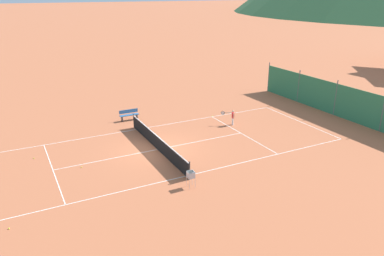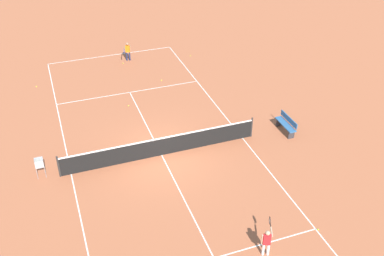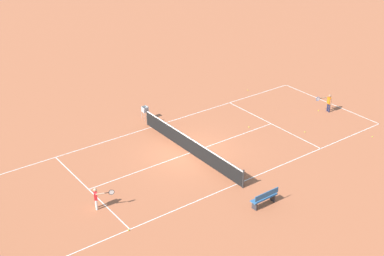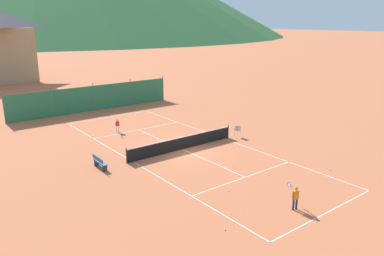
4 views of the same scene
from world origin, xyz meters
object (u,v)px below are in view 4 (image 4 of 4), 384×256
tennis_ball_near_corner (92,138)px  player_far_service (117,125)px  player_far_baseline (295,196)px  tennis_ball_mid_court (294,203)px  tennis_ball_far_corner (229,191)px  tennis_ball_by_net_right (225,230)px  tennis_ball_service_box (233,168)px  tennis_ball_alley_right (330,170)px  ball_hopper (238,129)px  tennis_net (182,143)px  courtside_bench (100,162)px

tennis_ball_near_corner → player_far_service: bearing=7.7°
player_far_baseline → tennis_ball_near_corner: 17.48m
tennis_ball_mid_court → tennis_ball_far_corner: 3.53m
tennis_ball_mid_court → tennis_ball_by_net_right: same height
player_far_service → tennis_ball_service_box: player_far_service is taller
tennis_ball_alley_right → ball_hopper: bearing=87.9°
player_far_service → tennis_ball_alley_right: player_far_service is taller
tennis_ball_by_net_right → ball_hopper: (10.28, 9.70, 0.62)m
tennis_ball_service_box → ball_hopper: bearing=43.2°
tennis_ball_alley_right → tennis_ball_near_corner: bearing=120.7°
tennis_ball_far_corner → tennis_net: bearing=73.6°
tennis_net → ball_hopper: tennis_net is taller
tennis_ball_by_net_right → tennis_ball_alley_right: bearing=6.4°
tennis_ball_by_net_right → tennis_ball_far_corner: bearing=44.5°
tennis_ball_near_corner → courtside_bench: size_ratio=0.04×
courtside_bench → player_far_baseline: bearing=-63.5°
player_far_baseline → player_far_service: 17.50m
ball_hopper → courtside_bench: ball_hopper is taller
tennis_net → tennis_ball_by_net_right: 11.19m
tennis_ball_near_corner → courtside_bench: (-2.19, -6.27, 0.42)m
tennis_net → tennis_ball_mid_court: size_ratio=139.09×
tennis_ball_mid_court → tennis_ball_far_corner: size_ratio=1.00×
player_far_baseline → tennis_ball_near_corner: bearing=100.7°
tennis_ball_by_net_right → player_far_baseline: bearing=-9.3°
tennis_ball_service_box → tennis_ball_near_corner: (-4.58, 11.37, 0.00)m
ball_hopper → courtside_bench: 11.66m
tennis_ball_far_corner → ball_hopper: 10.15m
player_far_baseline → player_far_service: bearing=92.9°
tennis_ball_service_box → tennis_ball_by_net_right: same height
tennis_ball_alley_right → tennis_ball_far_corner: bearing=166.7°
ball_hopper → tennis_ball_service_box: bearing=-136.8°
player_far_service → tennis_ball_far_corner: (-0.34, -14.00, -0.64)m
tennis_net → player_far_baseline: bearing=-94.8°
tennis_ball_alley_right → ball_hopper: ball_hopper is taller
tennis_ball_far_corner → tennis_ball_alley_right: same height
tennis_ball_service_box → tennis_ball_by_net_right: bearing=-136.6°
ball_hopper → player_far_baseline: bearing=-120.9°
tennis_net → courtside_bench: (-6.34, 0.21, -0.05)m
tennis_ball_near_corner → ball_hopper: (9.45, -6.79, 0.62)m
tennis_ball_service_box → tennis_ball_mid_court: (-0.90, -5.43, 0.00)m
ball_hopper → courtside_bench: bearing=177.4°
tennis_ball_far_corner → player_far_service: bearing=88.6°
player_far_baseline → tennis_ball_far_corner: player_far_baseline is taller
tennis_net → player_far_service: (-1.78, 6.80, 0.17)m
tennis_ball_near_corner → tennis_ball_far_corner: same height
player_far_service → ball_hopper: player_far_service is taller
tennis_net → courtside_bench: size_ratio=6.12×
tennis_ball_alley_right → ball_hopper: size_ratio=0.07×
tennis_net → tennis_ball_far_corner: size_ratio=139.09×
tennis_ball_mid_court → tennis_ball_alley_right: same height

